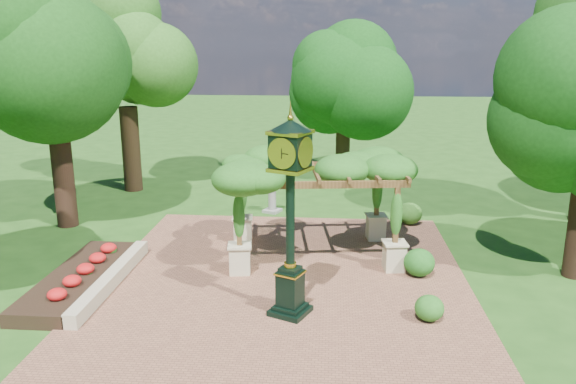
{
  "coord_description": "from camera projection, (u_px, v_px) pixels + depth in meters",
  "views": [
    {
      "loc": [
        1.23,
        -13.06,
        6.28
      ],
      "look_at": [
        0.0,
        2.5,
        2.2
      ],
      "focal_mm": 35.0,
      "sensor_mm": 36.0,
      "label": 1
    }
  ],
  "objects": [
    {
      "name": "border_wall",
      "position": [
        112.0,
        279.0,
        15.06
      ],
      "size": [
        0.35,
        5.0,
        0.4
      ],
      "primitive_type": "cube",
      "color": "#C6B793",
      "rests_on": "ground"
    },
    {
      "name": "tree_west_far",
      "position": [
        123.0,
        39.0,
        23.53
      ],
      "size": [
        4.12,
        4.12,
        9.61
      ],
      "color": "#332213",
      "rests_on": "ground"
    },
    {
      "name": "shrub_back",
      "position": [
        410.0,
        213.0,
        20.15
      ],
      "size": [
        1.07,
        1.07,
        0.79
      ],
      "primitive_type": "ellipsoid",
      "rotation": [
        0.0,
        0.0,
        0.25
      ],
      "color": "#2A5919",
      "rests_on": "brick_plaza"
    },
    {
      "name": "shrub_front",
      "position": [
        429.0,
        308.0,
        13.09
      ],
      "size": [
        0.69,
        0.69,
        0.61
      ],
      "primitive_type": "ellipsoid",
      "rotation": [
        0.0,
        0.0,
        -0.01
      ],
      "color": "#235F1B",
      "rests_on": "brick_plaza"
    },
    {
      "name": "ground",
      "position": [
        280.0,
        300.0,
        14.28
      ],
      "size": [
        120.0,
        120.0,
        0.0
      ],
      "primitive_type": "plane",
      "color": "#1E4714",
      "rests_on": "ground"
    },
    {
      "name": "tree_north",
      "position": [
        344.0,
        76.0,
        26.95
      ],
      "size": [
        4.07,
        4.07,
        7.1
      ],
      "color": "#362415",
      "rests_on": "ground"
    },
    {
      "name": "pedestal_clock",
      "position": [
        290.0,
        201.0,
        12.79
      ],
      "size": [
        1.25,
        1.25,
        4.77
      ],
      "rotation": [
        0.0,
        0.0,
        -0.43
      ],
      "color": "black",
      "rests_on": "brick_plaza"
    },
    {
      "name": "shrub_mid",
      "position": [
        419.0,
        262.0,
        15.62
      ],
      "size": [
        1.14,
        1.14,
        0.77
      ],
      "primitive_type": "ellipsoid",
      "rotation": [
        0.0,
        0.0,
        0.43
      ],
      "color": "#1C5919",
      "rests_on": "brick_plaza"
    },
    {
      "name": "pergola",
      "position": [
        314.0,
        172.0,
        16.65
      ],
      "size": [
        5.47,
        3.82,
        3.22
      ],
      "rotation": [
        0.0,
        0.0,
        0.13
      ],
      "color": "beige",
      "rests_on": "brick_plaza"
    },
    {
      "name": "flower_bed",
      "position": [
        79.0,
        279.0,
        15.13
      ],
      "size": [
        1.5,
        5.0,
        0.36
      ],
      "primitive_type": "cube",
      "color": "red",
      "rests_on": "ground"
    },
    {
      "name": "tree_west_near",
      "position": [
        49.0,
        38.0,
        18.57
      ],
      "size": [
        4.91,
        4.91,
        9.51
      ],
      "color": "#301C13",
      "rests_on": "ground"
    },
    {
      "name": "brick_plaza",
      "position": [
        284.0,
        283.0,
        15.24
      ],
      "size": [
        10.0,
        12.0,
        0.04
      ],
      "primitive_type": "cube",
      "color": "brown",
      "rests_on": "ground"
    },
    {
      "name": "sundial",
      "position": [
        272.0,
        200.0,
        21.73
      ],
      "size": [
        0.78,
        0.78,
        1.07
      ],
      "rotation": [
        0.0,
        0.0,
        -0.4
      ],
      "color": "gray",
      "rests_on": "ground"
    }
  ]
}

